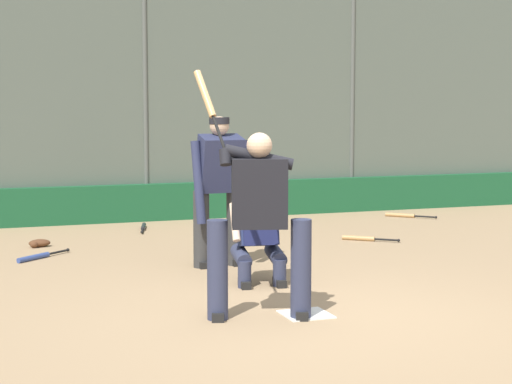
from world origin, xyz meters
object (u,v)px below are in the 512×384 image
Objects in this scene: catcher_behind_plate at (259,231)px; spare_bat_near_backstop at (363,238)px; spare_bat_first_base_side at (37,257)px; batter_at_plate at (258,218)px; spare_bat_third_base_side at (404,215)px; fielding_glove_on_dirt at (39,243)px; spare_bat_by_padding at (143,227)px; umpire_home at (219,186)px.

catcher_behind_plate is 3.33m from spare_bat_near_backstop.
spare_bat_near_backstop is 4.51m from spare_bat_first_base_side.
spare_bat_third_base_side is (-4.70, -5.69, -0.89)m from batter_at_plate.
spare_bat_first_base_side is at bearing 83.48° from fielding_glove_on_dirt.
batter_at_plate is 5.87m from spare_bat_by_padding.
catcher_behind_plate is 3.87m from fielding_glove_on_dirt.
catcher_behind_plate is 1.16m from umpire_home.
batter_at_plate reaches higher than spare_bat_by_padding.
spare_bat_first_base_side is (6.31, 1.97, 0.00)m from spare_bat_third_base_side.
spare_bat_first_base_side is (1.79, 2.08, 0.00)m from spare_bat_by_padding.
batter_at_plate reaches higher than umpire_home.
spare_bat_third_base_side is at bearing -113.34° from batter_at_plate.
spare_bat_near_backstop is 3.46m from spare_bat_by_padding.
spare_bat_near_backstop is at bearing 94.41° from spare_bat_third_base_side.
umpire_home is at bearing -161.86° from spare_bat_by_padding.
spare_bat_first_base_side is at bearing -34.31° from umpire_home.
spare_bat_third_base_side is 6.61m from spare_bat_first_base_side.
catcher_behind_plate is at bearing 91.74° from spare_bat_third_base_side.
batter_at_plate reaches higher than spare_bat_third_base_side.
spare_bat_near_backstop and spare_bat_third_base_side have the same top height.
spare_bat_near_backstop is at bearing -112.13° from batter_at_plate.
catcher_behind_plate reaches higher than fielding_glove_on_dirt.
spare_bat_third_base_side is at bearing 156.15° from spare_bat_first_base_side.
umpire_home is at bearing 65.51° from spare_bat_near_backstop.
umpire_home reaches higher than catcher_behind_plate.
batter_at_plate is 2.75× the size of spare_bat_by_padding.
catcher_behind_plate is at bearing 93.37° from umpire_home.
spare_bat_near_backstop is (-2.50, -1.18, -0.94)m from umpire_home.
batter_at_plate is 4.75m from spare_bat_near_backstop.
catcher_behind_plate is 4.45m from spare_bat_by_padding.
spare_bat_by_padding is 4.52m from spare_bat_third_base_side.
batter_at_plate reaches higher than spare_bat_near_backstop.
batter_at_plate is 1.53m from catcher_behind_plate.
fielding_glove_on_dirt is (1.69, 1.14, 0.02)m from spare_bat_by_padding.
fielding_glove_on_dirt is at bearing -50.53° from catcher_behind_plate.
batter_at_plate is 4.97m from fielding_glove_on_dirt.
catcher_behind_plate is 1.56× the size of spare_bat_first_base_side.
spare_bat_first_base_side is at bearing 63.34° from spare_bat_third_base_side.
umpire_home is 6.20× the size of fielding_glove_on_dirt.
umpire_home is 5.44m from spare_bat_third_base_side.
fielding_glove_on_dirt is at bearing -137.70° from spare_bat_first_base_side.
umpire_home is at bearing -76.20° from catcher_behind_plate.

